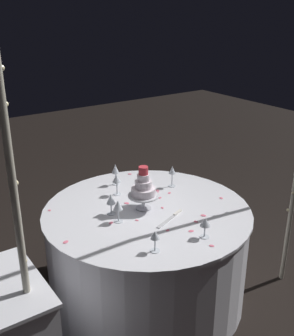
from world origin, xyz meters
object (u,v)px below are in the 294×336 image
Objects in this scene: main_table at (147,254)px; cake_knife at (171,218)px; tiered_cake at (143,188)px; wine_glass_3 at (115,170)px; wine_glass_5 at (111,200)px; wine_glass_6 at (155,236)px; wine_glass_2 at (172,171)px; decorative_arch at (194,132)px; wine_glass_1 at (117,179)px; wine_glass_4 at (118,206)px; wine_glass_0 at (205,223)px.

cake_knife reaches higher than main_table.
tiered_cake reaches higher than wine_glass_3.
tiered_cake is at bearing 164.41° from wine_glass_5.
wine_glass_6 is (0.31, 0.97, -0.03)m from wine_glass_3.
wine_glass_2 is 0.45m from wine_glass_3.
decorative_arch reaches higher than wine_glass_5.
decorative_arch reaches higher than tiered_cake.
wine_glass_1 is 0.56m from cake_knife.
tiered_cake reaches higher than wine_glass_5.
tiered_cake reaches higher than wine_glass_4.
main_table is 9.18× the size of wine_glass_1.
wine_glass_5 is (0.63, 0.13, -0.02)m from wine_glass_2.
tiered_cake is 0.25m from wine_glass_4.
main_table is (0.00, -0.46, -1.05)m from decorative_arch.
wine_glass_5 is (0.32, -0.60, 0.01)m from wine_glass_0.
cake_knife is (-0.06, 0.20, 0.38)m from main_table.
decorative_arch is 12.51× the size of wine_glass_2.
wine_glass_4 reaches higher than wine_glass_0.
wine_glass_0 is at bearing 145.92° from decorative_arch.
wine_glass_1 reaches higher than wine_glass_4.
cake_knife is at bearing -86.66° from wine_glass_0.
wine_glass_0 is 0.58m from wine_glass_4.
wine_glass_4 is at bearing 21.02° from wine_glass_2.
wine_glass_3 is at bearing -117.66° from wine_glass_1.
decorative_arch is at bearing 59.94° from wine_glass_2.
decorative_arch is 6.73× the size of tiered_cake.
wine_glass_5 is (0.23, -0.06, -0.05)m from tiered_cake.
wine_glass_5 is at bearing -65.95° from decorative_arch.
main_table is at bearing -81.29° from wine_glass_0.
wine_glass_2 is 0.61× the size of cake_knife.
wine_glass_3 is (-0.04, -0.50, 0.50)m from main_table.
tiered_cake is at bearing -166.33° from wine_glass_4.
wine_glass_0 and wine_glass_6 have the same top height.
wine_glass_6 is at bearing 45.80° from wine_glass_2.
decorative_arch reaches higher than wine_glass_3.
wine_glass_3 is 1.01m from wine_glass_6.
wine_glass_2 is at bearing 140.27° from wine_glass_3.
wine_glass_0 is at bearing 100.02° from tiered_cake.
wine_glass_0 is 1.01× the size of wine_glass_6.
tiered_cake is at bearing -87.98° from decorative_arch.
wine_glass_1 is 1.07× the size of wine_glass_5.
cake_knife is (-0.11, 0.54, -0.12)m from wine_glass_1.
tiered_cake is (0.02, -0.02, 0.53)m from main_table.
wine_glass_2 reaches higher than wine_glass_4.
cake_knife is at bearing 108.81° from tiered_cake.
wine_glass_2 reaches higher than wine_glass_6.
wine_glass_5 is at bearing -92.48° from wine_glass_6.
wine_glass_4 is at bearing -90.98° from wine_glass_6.
decorative_arch is at bearing -179.49° from wine_glass_6.
wine_glass_6 is at bearing 0.51° from decorative_arch.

